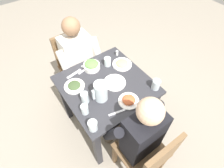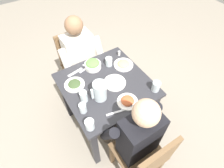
% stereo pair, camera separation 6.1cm
% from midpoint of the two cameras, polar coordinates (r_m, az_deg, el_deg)
% --- Properties ---
extents(ground_plane, '(8.00, 8.00, 0.00)m').
position_cam_midpoint_polar(ground_plane, '(2.36, -2.16, -11.70)').
color(ground_plane, gray).
extents(dining_table, '(0.81, 0.81, 0.74)m').
position_cam_midpoint_polar(dining_table, '(1.85, -2.70, -2.84)').
color(dining_table, '#2D2D33').
rests_on(dining_table, ground_plane).
extents(chair_near, '(0.40, 0.40, 0.87)m').
position_cam_midpoint_polar(chair_near, '(2.36, -12.46, 6.60)').
color(chair_near, brown).
rests_on(chair_near, ground_plane).
extents(chair_far, '(0.40, 0.40, 0.87)m').
position_cam_midpoint_polar(chair_far, '(1.69, 10.40, -21.52)').
color(chair_far, brown).
rests_on(chair_far, ground_plane).
extents(diner_near, '(0.48, 0.53, 1.17)m').
position_cam_midpoint_polar(diner_near, '(2.12, -10.58, 6.43)').
color(diner_near, silver).
rests_on(diner_near, ground_plane).
extents(diner_far, '(0.48, 0.53, 1.17)m').
position_cam_midpoint_polar(diner_far, '(1.60, 6.10, -14.41)').
color(diner_far, black).
rests_on(diner_far, ground_plane).
extents(water_pitcher, '(0.16, 0.12, 0.19)m').
position_cam_midpoint_polar(water_pitcher, '(1.56, -4.69, -2.38)').
color(water_pitcher, silver).
rests_on(water_pitcher, dining_table).
extents(salad_bowl, '(0.17, 0.17, 0.09)m').
position_cam_midpoint_polar(salad_bowl, '(1.86, -7.55, 5.84)').
color(salad_bowl, white).
rests_on(salad_bowl, dining_table).
extents(plate_rice_curry, '(0.19, 0.19, 0.05)m').
position_cam_midpoint_polar(plate_rice_curry, '(1.60, 4.25, -5.23)').
color(plate_rice_curry, white).
rests_on(plate_rice_curry, dining_table).
extents(plate_fries, '(0.21, 0.21, 0.04)m').
position_cam_midpoint_polar(plate_fries, '(1.90, 2.31, 6.44)').
color(plate_fries, white).
rests_on(plate_fries, dining_table).
extents(plate_dolmas, '(0.19, 0.19, 0.04)m').
position_cam_midpoint_polar(plate_dolmas, '(1.74, -12.86, -0.58)').
color(plate_dolmas, white).
rests_on(plate_dolmas, dining_table).
extents(plate_yoghurt, '(0.22, 0.22, 0.05)m').
position_cam_midpoint_polar(plate_yoghurt, '(1.73, -0.14, 0.67)').
color(plate_yoghurt, white).
rests_on(plate_yoghurt, dining_table).
extents(water_glass_far_left, '(0.07, 0.07, 0.10)m').
position_cam_midpoint_polar(water_glass_far_left, '(1.71, 12.81, -0.18)').
color(water_glass_far_left, silver).
rests_on(water_glass_far_left, dining_table).
extents(water_glass_near_right, '(0.07, 0.07, 0.11)m').
position_cam_midpoint_polar(water_glass_near_right, '(1.59, -9.72, -4.33)').
color(water_glass_near_right, silver).
rests_on(water_glass_near_right, dining_table).
extents(water_glass_by_pitcher, '(0.07, 0.07, 0.09)m').
position_cam_midpoint_polar(water_glass_by_pitcher, '(1.88, -2.38, 7.06)').
color(water_glass_by_pitcher, silver).
rests_on(water_glass_by_pitcher, dining_table).
extents(water_glass_near_left, '(0.08, 0.08, 0.09)m').
position_cam_midpoint_polar(water_glass_near_left, '(1.45, -7.34, -12.99)').
color(water_glass_near_left, silver).
rests_on(water_glass_near_left, dining_table).
extents(water_glass_center, '(0.06, 0.06, 0.09)m').
position_cam_midpoint_polar(water_glass_center, '(1.53, -9.80, -7.96)').
color(water_glass_center, silver).
rests_on(water_glass_center, dining_table).
extents(salt_shaker, '(0.03, 0.03, 0.05)m').
position_cam_midpoint_polar(salt_shaker, '(2.01, 0.72, 9.81)').
color(salt_shaker, white).
rests_on(salt_shaker, dining_table).
extents(fork_near, '(0.17, 0.05, 0.01)m').
position_cam_midpoint_polar(fork_near, '(1.86, -12.83, 3.15)').
color(fork_near, silver).
rests_on(fork_near, dining_table).
extents(knife_near, '(0.18, 0.06, 0.01)m').
position_cam_midpoint_polar(knife_near, '(1.89, -9.37, 4.65)').
color(knife_near, silver).
rests_on(knife_near, dining_table).
extents(fork_far, '(0.17, 0.04, 0.01)m').
position_cam_midpoint_polar(fork_far, '(1.94, -8.30, 6.34)').
color(fork_far, silver).
rests_on(fork_far, dining_table).
extents(knife_far, '(0.18, 0.06, 0.01)m').
position_cam_midpoint_polar(knife_far, '(1.55, 0.98, -8.90)').
color(knife_far, silver).
rests_on(knife_far, dining_table).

